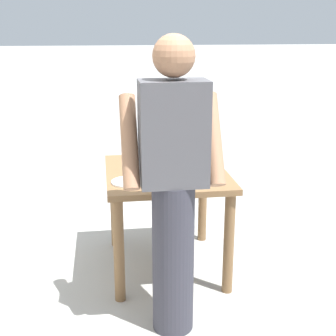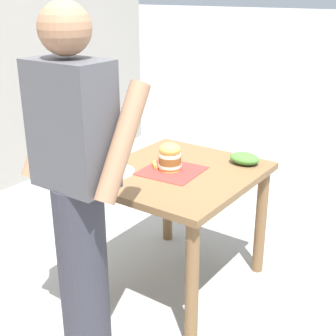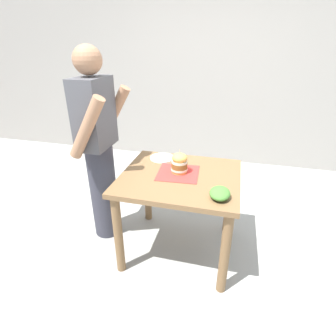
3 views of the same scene
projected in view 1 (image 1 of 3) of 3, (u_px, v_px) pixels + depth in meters
ground_plane at (166, 266)px, 3.51m from camera, size 80.00×80.00×0.00m
patio_table at (166, 189)px, 3.33m from camera, size 0.84×0.93×0.75m
serving_paper at (162, 172)px, 3.26m from camera, size 0.35×0.35×0.00m
sandwich at (160, 160)px, 3.24m from camera, size 0.13×0.13×0.20m
pickle_spear at (146, 171)px, 3.23m from camera, size 0.07×0.07×0.02m
side_plate_with_forks at (128, 182)px, 3.03m from camera, size 0.22×0.22×0.02m
side_salad at (193, 153)px, 3.62m from camera, size 0.18×0.14×0.07m
diner_across_table at (173, 186)px, 2.55m from camera, size 0.55×0.35×1.69m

